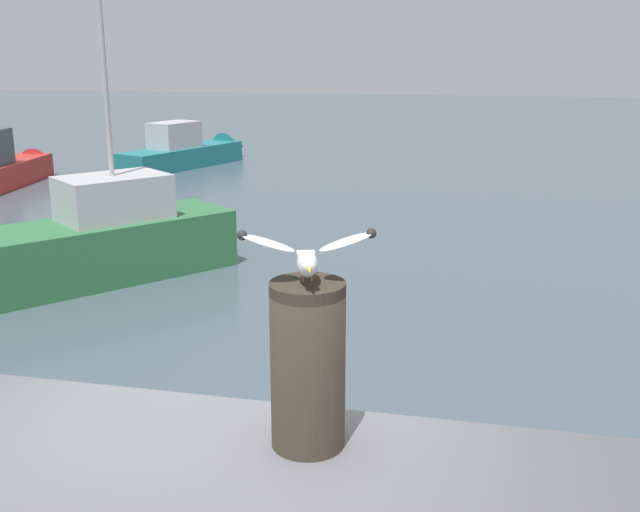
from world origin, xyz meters
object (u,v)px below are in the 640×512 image
Objects in this scene: mooring_post at (308,365)px; boat_red at (10,168)px; boat_green at (55,250)px; seagull at (307,256)px; boat_teal at (192,151)px.

mooring_post reaches higher than boat_red.
mooring_post is 8.91m from boat_green.
boat_green is (-5.56, 6.79, -1.58)m from mooring_post.
seagull is 19.00m from boat_red.
mooring_post is 0.50m from seagull.
boat_teal is at bearing 113.44° from mooring_post.
boat_teal is at bearing 113.43° from seagull.
mooring_post is 1.33× the size of seagull.
boat_red is at bearing 128.67° from seagull.
boat_green reaches higher than mooring_post.
boat_green is at bearing 129.30° from mooring_post.
boat_green is (6.23, -7.94, 0.12)m from boat_red.
boat_green is (2.72, -12.31, 0.13)m from boat_teal.
boat_green is at bearing -51.86° from boat_red.
boat_red is (-11.79, 14.73, -2.21)m from seagull.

